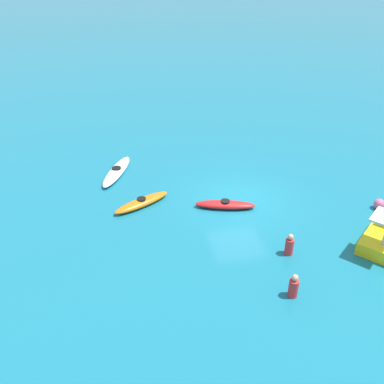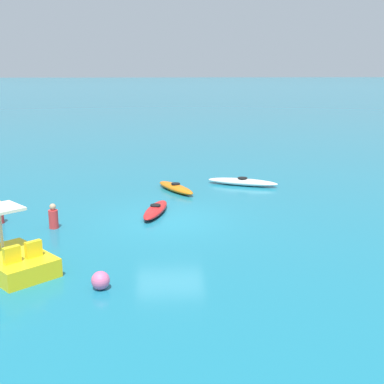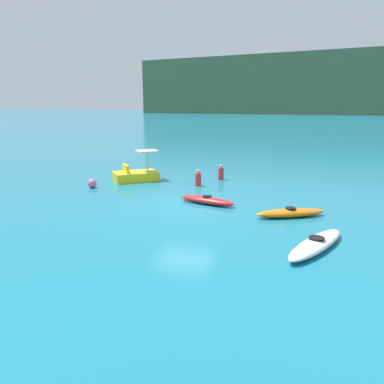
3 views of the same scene
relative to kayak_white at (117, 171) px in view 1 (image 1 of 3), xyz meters
The scene contains 7 objects.
ground_plane 6.45m from the kayak_white, 146.13° to the left, with size 600.00×600.00×0.00m, color #19728C.
kayak_white is the anchor object (origin of this frame).
kayak_red 6.11m from the kayak_white, 137.84° to the left, with size 2.68×1.26×0.37m.
kayak_orange 3.34m from the kayak_white, 106.74° to the left, with size 2.70×1.86×0.37m.
buoy_pink 12.36m from the kayak_white, 153.77° to the left, with size 0.47×0.47×0.47m, color pink.
person_near_shore 11.03m from the kayak_white, 118.67° to the left, with size 0.44×0.44×0.88m.
person_by_kayaks 9.70m from the kayak_white, 128.29° to the left, with size 0.34×0.34×0.88m.
Camera 1 is at (5.20, 15.12, 9.76)m, focal length 38.48 mm.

